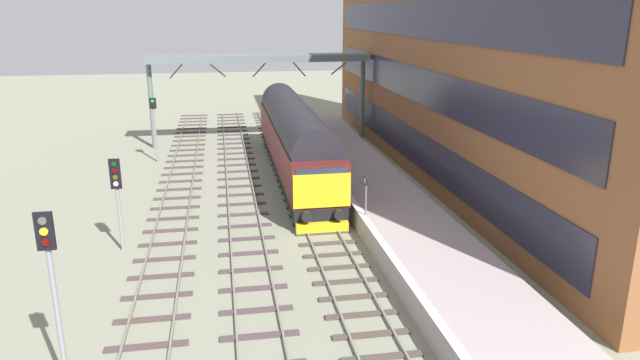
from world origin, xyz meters
TOP-DOWN VIEW (x-y plane):
  - ground_plane at (0.00, 0.00)m, footprint 140.00×140.00m
  - track_main at (0.00, 0.00)m, footprint 2.50×60.00m
  - track_adjacent_west at (-3.47, 0.00)m, footprint 2.50×60.00m
  - track_adjacent_far_west at (-6.91, 0.00)m, footprint 2.50×60.00m
  - station_platform at (3.60, 0.00)m, footprint 4.00×44.00m
  - station_building at (9.82, 6.00)m, footprint 5.61×40.14m
  - diesel_locomotive at (0.00, 6.64)m, footprint 2.74×19.58m
  - signal_post_near at (-8.73, -13.21)m, footprint 0.44×0.22m
  - signal_post_mid at (-8.73, -3.56)m, footprint 0.44×0.22m
  - signal_post_far at (-8.73, 11.68)m, footprint 0.44×0.22m
  - platform_number_sign at (1.85, -3.68)m, footprint 0.10×0.44m
  - waiting_passenger at (2.43, 6.44)m, footprint 0.45×0.47m
  - overhead_footbridge at (-1.40, 15.91)m, footprint 16.21×2.00m

SIDE VIEW (x-z plane):
  - ground_plane at x=0.00m, z-range 0.00..0.00m
  - track_main at x=0.00m, z-range -0.02..0.13m
  - track_adjacent_west at x=-3.47m, z-range -0.02..0.13m
  - track_adjacent_far_west at x=-6.91m, z-range -0.02..0.13m
  - station_platform at x=3.60m, z-range 0.00..1.01m
  - waiting_passenger at x=2.43m, z-range 1.17..2.81m
  - platform_number_sign at x=1.85m, z-range 1.31..3.11m
  - diesel_locomotive at x=0.00m, z-range 0.15..4.83m
  - signal_post_mid at x=-8.73m, z-range 0.63..4.69m
  - signal_post_far at x=-8.73m, z-range 0.54..4.88m
  - signal_post_near at x=-8.73m, z-range 0.70..5.86m
  - overhead_footbridge at x=-1.40m, z-range 2.80..9.51m
  - station_building at x=9.82m, z-range 0.00..18.35m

